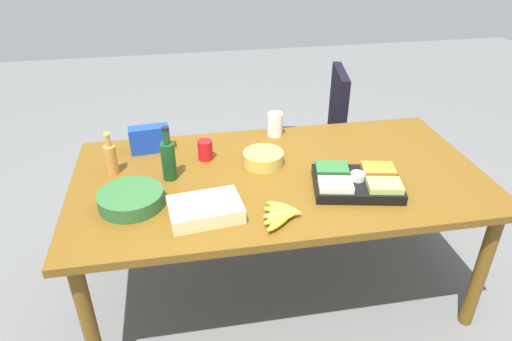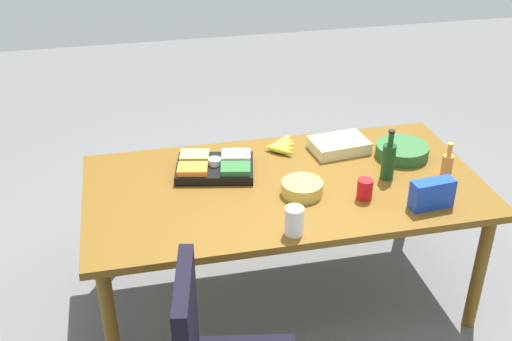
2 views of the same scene
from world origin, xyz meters
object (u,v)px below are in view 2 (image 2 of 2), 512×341
object	(u,v)px
mayo_jar	(294,221)
wine_bottle	(388,160)
veggie_tray	(215,167)
conference_table	(284,195)
banana_bunch	(281,146)
chip_bowl	(302,188)
sheet_cake	(339,145)
dressing_bottle	(447,167)
chip_bag_blue	(432,194)
salad_bowl	(402,151)
red_solo_cup	(365,189)

from	to	relation	value
mayo_jar	wine_bottle	size ratio (longest dim) A/B	0.50
wine_bottle	veggie_tray	bearing A→B (deg)	164.04
conference_table	banana_bunch	xyz separation A→B (m)	(0.08, 0.38, 0.10)
chip_bowl	sheet_cake	size ratio (longest dim) A/B	0.68
chip_bowl	veggie_tray	size ratio (longest dim) A/B	0.46
conference_table	sheet_cake	world-z (taller)	sheet_cake
conference_table	dressing_bottle	distance (m)	0.88
chip_bag_blue	banana_bunch	distance (m)	0.96
chip_bag_blue	banana_bunch	world-z (taller)	chip_bag_blue
salad_bowl	dressing_bottle	size ratio (longest dim) A/B	1.31
salad_bowl	wine_bottle	bearing A→B (deg)	-130.30
dressing_bottle	mayo_jar	world-z (taller)	dressing_bottle
chip_bag_blue	dressing_bottle	world-z (taller)	dressing_bottle
veggie_tray	sheet_cake	size ratio (longest dim) A/B	1.47
salad_bowl	sheet_cake	world-z (taller)	salad_bowl
chip_bag_blue	wine_bottle	bearing A→B (deg)	107.92
salad_bowl	wine_bottle	distance (m)	0.29
conference_table	banana_bunch	world-z (taller)	banana_bunch
red_solo_cup	veggie_tray	distance (m)	0.83
chip_bowl	red_solo_cup	distance (m)	0.32
conference_table	sheet_cake	xyz separation A→B (m)	(0.41, 0.30, 0.11)
conference_table	chip_bag_blue	world-z (taller)	chip_bag_blue
chip_bag_blue	salad_bowl	world-z (taller)	chip_bag_blue
mayo_jar	wine_bottle	xyz separation A→B (m)	(0.63, 0.39, 0.04)
red_solo_cup	mayo_jar	size ratio (longest dim) A/B	0.77
red_solo_cup	chip_bag_blue	size ratio (longest dim) A/B	0.50
conference_table	mayo_jar	size ratio (longest dim) A/B	14.91
salad_bowl	mayo_jar	distance (m)	1.01
dressing_bottle	banana_bunch	world-z (taller)	dressing_bottle
conference_table	red_solo_cup	distance (m)	0.45
mayo_jar	banana_bunch	xyz separation A→B (m)	(0.15, 0.84, -0.05)
veggie_tray	sheet_cake	distance (m)	0.76
mayo_jar	sheet_cake	size ratio (longest dim) A/B	0.44
conference_table	dressing_bottle	size ratio (longest dim) A/B	9.20
red_solo_cup	salad_bowl	bearing A→B (deg)	45.63
red_solo_cup	sheet_cake	size ratio (longest dim) A/B	0.34
chip_bag_blue	wine_bottle	xyz separation A→B (m)	(-0.10, 0.32, 0.04)
salad_bowl	sheet_cake	bearing A→B (deg)	156.41
dressing_bottle	sheet_cake	size ratio (longest dim) A/B	0.72
chip_bowl	sheet_cake	xyz separation A→B (m)	(0.34, 0.42, 0.00)
veggie_tray	salad_bowl	bearing A→B (deg)	-2.35
mayo_jar	chip_bag_blue	bearing A→B (deg)	6.01
veggie_tray	sheet_cake	world-z (taller)	veggie_tray
chip_bag_blue	mayo_jar	distance (m)	0.74
conference_table	red_solo_cup	size ratio (longest dim) A/B	19.24
wine_bottle	dressing_bottle	bearing A→B (deg)	-19.49
dressing_bottle	sheet_cake	distance (m)	0.64
conference_table	veggie_tray	size ratio (longest dim) A/B	4.49
chip_bowl	banana_bunch	bearing A→B (deg)	88.46
red_solo_cup	chip_bag_blue	bearing A→B (deg)	-26.19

